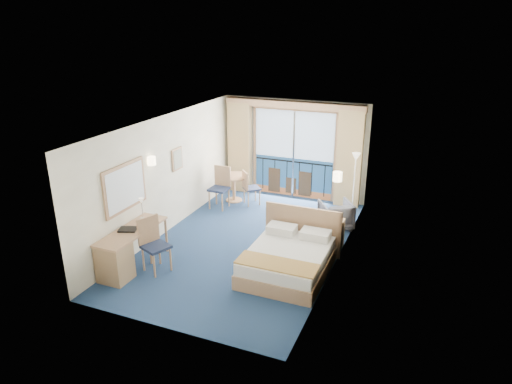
% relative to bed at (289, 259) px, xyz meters
% --- Properties ---
extents(floor, '(6.50, 6.50, 0.00)m').
position_rel_bed_xyz_m(floor, '(-1.23, 0.83, -0.29)').
color(floor, navy).
rests_on(floor, ground).
extents(room_walls, '(4.04, 6.54, 2.72)m').
position_rel_bed_xyz_m(room_walls, '(-1.23, 0.83, 1.49)').
color(room_walls, beige).
rests_on(room_walls, ground).
extents(balcony_door, '(2.36, 0.03, 2.52)m').
position_rel_bed_xyz_m(balcony_door, '(-1.24, 4.04, 0.85)').
color(balcony_door, navy).
rests_on(balcony_door, room_walls).
extents(curtain_left, '(0.65, 0.22, 2.55)m').
position_rel_bed_xyz_m(curtain_left, '(-2.78, 3.90, 0.99)').
color(curtain_left, tan).
rests_on(curtain_left, room_walls).
extents(curtain_right, '(0.65, 0.22, 2.55)m').
position_rel_bed_xyz_m(curtain_right, '(0.32, 3.90, 0.99)').
color(curtain_right, tan).
rests_on(curtain_right, room_walls).
extents(pelmet, '(3.80, 0.25, 0.18)m').
position_rel_bed_xyz_m(pelmet, '(-1.23, 3.93, 2.29)').
color(pelmet, tan).
rests_on(pelmet, room_walls).
extents(mirror, '(0.05, 1.25, 0.95)m').
position_rel_bed_xyz_m(mirror, '(-3.20, -0.67, 1.26)').
color(mirror, tan).
rests_on(mirror, room_walls).
extents(wall_print, '(0.04, 0.42, 0.52)m').
position_rel_bed_xyz_m(wall_print, '(-3.20, 1.28, 1.31)').
color(wall_print, tan).
rests_on(wall_print, room_walls).
extents(sconce_left, '(0.18, 0.18, 0.18)m').
position_rel_bed_xyz_m(sconce_left, '(-3.17, 0.23, 1.56)').
color(sconce_left, '#FDE5B1').
rests_on(sconce_left, room_walls).
extents(sconce_right, '(0.18, 0.18, 0.18)m').
position_rel_bed_xyz_m(sconce_right, '(0.71, 0.68, 1.56)').
color(sconce_right, '#FDE5B1').
rests_on(sconce_right, room_walls).
extents(bed, '(1.64, 1.95, 1.03)m').
position_rel_bed_xyz_m(bed, '(0.00, 0.00, 0.00)').
color(bed, tan).
rests_on(bed, ground).
extents(nightstand, '(0.47, 0.45, 0.61)m').
position_rel_bed_xyz_m(nightstand, '(0.52, 1.39, 0.02)').
color(nightstand, '#9D7B53').
rests_on(nightstand, ground).
extents(phone, '(0.24, 0.22, 0.09)m').
position_rel_bed_xyz_m(phone, '(0.50, 1.38, 0.37)').
color(phone, beige).
rests_on(phone, nightstand).
extents(armchair, '(0.98, 0.99, 0.66)m').
position_rel_bed_xyz_m(armchair, '(0.37, 2.38, 0.04)').
color(armchair, '#40434D').
rests_on(armchair, ground).
extents(floor_lamp, '(0.22, 0.22, 1.61)m').
position_rel_bed_xyz_m(floor_lamp, '(0.58, 3.36, 0.93)').
color(floor_lamp, silver).
rests_on(floor_lamp, ground).
extents(desk, '(0.58, 1.68, 0.79)m').
position_rel_bed_xyz_m(desk, '(-2.93, -1.40, 0.15)').
color(desk, tan).
rests_on(desk, ground).
extents(desk_chair, '(0.62, 0.61, 1.08)m').
position_rel_bed_xyz_m(desk_chair, '(-2.49, -0.90, 0.32)').
color(desk_chair, '#1D2744').
rests_on(desk_chair, ground).
extents(folder, '(0.41, 0.36, 0.03)m').
position_rel_bed_xyz_m(folder, '(-3.00, -0.97, 0.51)').
color(folder, black).
rests_on(folder, desk).
extents(desk_lamp, '(0.12, 0.12, 0.46)m').
position_rel_bed_xyz_m(desk_lamp, '(-3.02, -0.44, 0.84)').
color(desk_lamp, silver).
rests_on(desk_lamp, desk).
extents(round_table, '(0.80, 0.80, 0.72)m').
position_rel_bed_xyz_m(round_table, '(-2.60, 3.07, 0.26)').
color(round_table, tan).
rests_on(round_table, ground).
extents(table_chair_a, '(0.57, 0.57, 0.93)m').
position_rel_bed_xyz_m(table_chair_a, '(-2.11, 2.97, 0.24)').
color(table_chair_a, '#1D2744').
rests_on(table_chair_a, ground).
extents(table_chair_b, '(0.48, 0.49, 1.09)m').
position_rel_bed_xyz_m(table_chair_b, '(-2.74, 2.55, 0.33)').
color(table_chair_b, '#1D2744').
rests_on(table_chair_b, ground).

